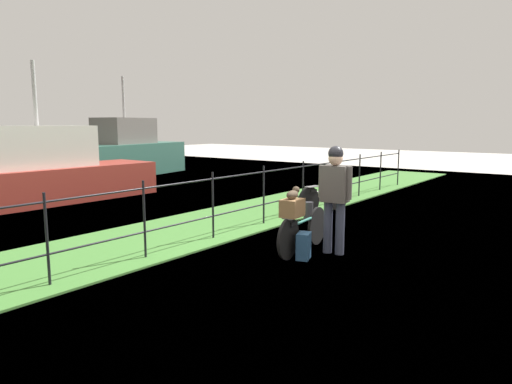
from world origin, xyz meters
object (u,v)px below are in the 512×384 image
(terrier_dog, at_px, (293,194))
(bicycle_parked, at_px, (324,198))
(cyclist_person, at_px, (335,190))
(backpack_on_paving, at_px, (304,246))
(mooring_bollard, at_px, (308,211))
(bicycle_main, at_px, (303,231))
(moored_boat_mid, at_px, (126,154))
(moored_boat_near, at_px, (40,175))
(wooden_crate, at_px, (292,208))

(terrier_dog, distance_m, bicycle_parked, 3.64)
(cyclist_person, relative_size, backpack_on_paving, 4.21)
(terrier_dog, distance_m, mooring_bollard, 2.89)
(mooring_bollard, height_order, bicycle_parked, bicycle_parked)
(bicycle_main, distance_m, moored_boat_mid, 12.63)
(terrier_dog, xyz_separation_m, bicycle_parked, (3.34, 1.31, -0.63))
(terrier_dog, relative_size, moored_boat_near, 0.05)
(backpack_on_paving, relative_size, moored_boat_mid, 0.07)
(bicycle_main, bearing_deg, cyclist_person, -63.54)
(bicycle_main, distance_m, backpack_on_paving, 0.42)
(bicycle_main, bearing_deg, moored_boat_near, 91.07)
(bicycle_main, relative_size, bicycle_parked, 0.99)
(bicycle_main, bearing_deg, bicycle_parked, 23.18)
(wooden_crate, relative_size, moored_boat_mid, 0.07)
(wooden_crate, height_order, terrier_dog, terrier_dog)
(moored_boat_mid, bearing_deg, cyclist_person, -113.11)
(bicycle_main, distance_m, wooden_crate, 0.58)
(wooden_crate, height_order, moored_boat_mid, moored_boat_mid)
(bicycle_main, xyz_separation_m, cyclist_person, (0.21, -0.43, 0.67))
(terrier_dog, height_order, cyclist_person, cyclist_person)
(mooring_bollard, xyz_separation_m, bicycle_parked, (0.84, 0.10, 0.16))
(backpack_on_paving, bearing_deg, bicycle_main, 14.17)
(bicycle_parked, bearing_deg, wooden_crate, -158.64)
(cyclist_person, bearing_deg, bicycle_main, 116.46)
(backpack_on_paving, xyz_separation_m, moored_boat_near, (0.18, 7.98, 0.52))
(wooden_crate, height_order, moored_boat_near, moored_boat_near)
(backpack_on_paving, height_order, mooring_bollard, backpack_on_paving)
(wooden_crate, relative_size, bicycle_parked, 0.22)
(bicycle_main, height_order, wooden_crate, wooden_crate)
(cyclist_person, relative_size, moored_boat_near, 0.27)
(wooden_crate, distance_m, terrier_dog, 0.21)
(wooden_crate, bearing_deg, cyclist_person, -33.42)
(bicycle_main, distance_m, terrier_dog, 0.73)
(bicycle_parked, xyz_separation_m, moored_boat_near, (-3.13, 6.48, 0.37))
(terrier_dog, relative_size, mooring_bollard, 0.82)
(mooring_bollard, distance_m, moored_boat_near, 6.99)
(mooring_bollard, bearing_deg, backpack_on_paving, -150.70)
(wooden_crate, relative_size, backpack_on_paving, 0.92)
(moored_boat_near, bearing_deg, bicycle_parked, -64.26)
(wooden_crate, xyz_separation_m, backpack_on_paving, (0.05, -0.18, -0.57))
(terrier_dog, bearing_deg, moored_boat_mid, 63.84)
(terrier_dog, relative_size, bicycle_parked, 0.19)
(mooring_bollard, height_order, moored_boat_mid, moored_boat_mid)
(wooden_crate, height_order, bicycle_parked, wooden_crate)
(backpack_on_paving, xyz_separation_m, mooring_bollard, (2.47, 1.39, -0.00))
(backpack_on_paving, bearing_deg, terrier_dog, 79.43)
(cyclist_person, distance_m, moored_boat_mid, 12.93)
(bicycle_main, relative_size, wooden_crate, 4.56)
(terrier_dog, height_order, backpack_on_paving, terrier_dog)
(bicycle_main, height_order, mooring_bollard, bicycle_main)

